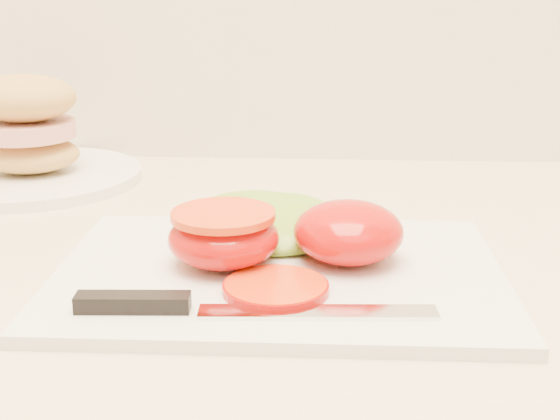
{
  "coord_description": "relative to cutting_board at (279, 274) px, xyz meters",
  "views": [
    {
      "loc": [
        -0.49,
        1.03,
        1.17
      ],
      "look_at": [
        -0.52,
        1.61,
        0.99
      ],
      "focal_mm": 50.0,
      "sensor_mm": 36.0,
      "label": 1
    }
  ],
  "objects": [
    {
      "name": "tomato_half_cut",
      "position": [
        -0.04,
        0.01,
        0.03
      ],
      "size": [
        0.09,
        0.09,
        0.04
      ],
      "color": "#BF0507",
      "rests_on": "cutting_board"
    },
    {
      "name": "lettuce_leaf_0",
      "position": [
        -0.02,
        0.07,
        0.02
      ],
      "size": [
        0.17,
        0.14,
        0.03
      ],
      "primitive_type": "ellipsoid",
      "rotation": [
        0.0,
        0.0,
        -0.28
      ],
      "color": "#84BB31",
      "rests_on": "cutting_board"
    },
    {
      "name": "cutting_board",
      "position": [
        0.0,
        0.0,
        0.0
      ],
      "size": [
        0.35,
        0.25,
        0.01
      ],
      "primitive_type": "cube",
      "rotation": [
        0.0,
        0.0,
        0.01
      ],
      "color": "silver",
      "rests_on": "counter"
    },
    {
      "name": "knife",
      "position": [
        -0.05,
        -0.08,
        0.01
      ],
      "size": [
        0.25,
        0.03,
        0.01
      ],
      "rotation": [
        0.0,
        0.0,
        0.05
      ],
      "color": "silver",
      "rests_on": "cutting_board"
    },
    {
      "name": "tomato_half_dome",
      "position": [
        0.05,
        0.02,
        0.03
      ],
      "size": [
        0.09,
        0.09,
        0.05
      ],
      "primitive_type": "ellipsoid",
      "color": "#BF0507",
      "rests_on": "cutting_board"
    },
    {
      "name": "tomato_slice_0",
      "position": [
        0.0,
        -0.05,
        0.01
      ],
      "size": [
        0.08,
        0.08,
        0.01
      ],
      "primitive_type": "cylinder",
      "color": "#D74812",
      "rests_on": "cutting_board"
    },
    {
      "name": "sandwich_plate",
      "position": [
        -0.3,
        0.28,
        0.04
      ],
      "size": [
        0.25,
        0.25,
        0.12
      ],
      "rotation": [
        0.0,
        0.0,
        -0.11
      ],
      "color": "white",
      "rests_on": "counter"
    }
  ]
}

